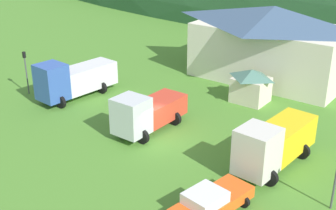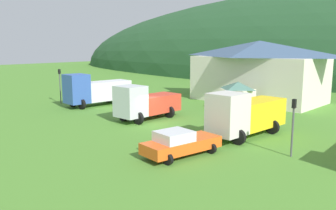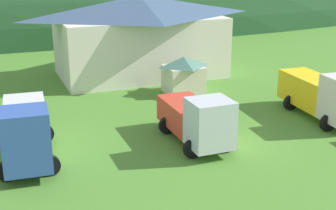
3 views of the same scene
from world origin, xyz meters
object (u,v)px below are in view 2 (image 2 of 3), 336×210
(flatbed_truck_yellow, at_px, (245,114))
(traffic_light_west, at_px, (60,82))
(tow_truck_silver, at_px, (144,102))
(depot_building, at_px, (258,70))
(play_shed_cream, at_px, (238,95))
(traffic_light_east, at_px, (293,121))
(traffic_cone_near_pickup, at_px, (258,128))
(box_truck_blue, at_px, (95,90))
(service_pickup_orange, at_px, (180,143))

(flatbed_truck_yellow, distance_m, traffic_light_west, 23.68)
(tow_truck_silver, distance_m, flatbed_truck_yellow, 9.93)
(depot_building, height_order, play_shed_cream, depot_building)
(play_shed_cream, xyz_separation_m, flatbed_truck_yellow, (6.38, -9.23, 0.24))
(traffic_light_east, relative_size, traffic_cone_near_pickup, 5.74)
(play_shed_cream, distance_m, traffic_light_west, 20.31)
(traffic_light_west, distance_m, traffic_light_east, 28.30)
(box_truck_blue, relative_size, traffic_cone_near_pickup, 12.36)
(depot_building, bearing_deg, box_truck_blue, -126.83)
(box_truck_blue, bearing_deg, service_pickup_orange, 73.54)
(flatbed_truck_yellow, relative_size, service_pickup_orange, 1.38)
(play_shed_cream, height_order, service_pickup_orange, play_shed_cream)
(depot_building, xyz_separation_m, traffic_light_west, (-15.83, -17.50, -1.28))
(play_shed_cream, height_order, traffic_cone_near_pickup, play_shed_cream)
(play_shed_cream, relative_size, service_pickup_orange, 0.58)
(depot_building, xyz_separation_m, service_pickup_orange, (7.33, -22.82, -2.93))
(flatbed_truck_yellow, height_order, traffic_light_west, traffic_light_west)
(play_shed_cream, bearing_deg, tow_truck_silver, -109.03)
(depot_building, xyz_separation_m, play_shed_cream, (1.42, -6.82, -2.22))
(traffic_light_west, bearing_deg, traffic_light_east, -1.43)
(box_truck_blue, height_order, flatbed_truck_yellow, box_truck_blue)
(traffic_cone_near_pickup, bearing_deg, traffic_light_east, -46.13)
(flatbed_truck_yellow, xyz_separation_m, traffic_cone_near_pickup, (-0.61, 3.32, -1.78))
(traffic_light_east, bearing_deg, flatbed_truck_yellow, 155.18)
(box_truck_blue, relative_size, flatbed_truck_yellow, 1.04)
(depot_building, relative_size, play_shed_cream, 4.95)
(traffic_light_east, bearing_deg, play_shed_cream, 134.09)
(tow_truck_silver, bearing_deg, depot_building, 173.31)
(play_shed_cream, height_order, traffic_light_west, traffic_light_west)
(play_shed_cream, height_order, box_truck_blue, box_truck_blue)
(box_truck_blue, bearing_deg, tow_truck_silver, 86.14)
(depot_building, height_order, traffic_light_east, depot_building)
(flatbed_truck_yellow, height_order, service_pickup_orange, flatbed_truck_yellow)
(tow_truck_silver, xyz_separation_m, traffic_light_west, (-13.75, -0.52, 0.86))
(traffic_light_west, bearing_deg, traffic_cone_near_pickup, 11.71)
(depot_building, bearing_deg, tow_truck_silver, -96.98)
(flatbed_truck_yellow, bearing_deg, depot_building, -150.19)
(flatbed_truck_yellow, xyz_separation_m, traffic_light_west, (-23.63, -1.45, 0.70))
(traffic_cone_near_pickup, bearing_deg, tow_truck_silver, -155.38)
(flatbed_truck_yellow, bearing_deg, traffic_light_east, 69.08)
(depot_building, distance_m, tow_truck_silver, 17.24)
(traffic_light_west, bearing_deg, play_shed_cream, 31.76)
(flatbed_truck_yellow, distance_m, service_pickup_orange, 6.84)
(depot_building, distance_m, flatbed_truck_yellow, 17.96)
(box_truck_blue, height_order, traffic_light_west, traffic_light_west)
(tow_truck_silver, bearing_deg, flatbed_truck_yellow, 95.64)
(depot_building, bearing_deg, traffic_light_west, -132.12)
(depot_building, distance_m, traffic_light_west, 23.63)
(service_pickup_orange, height_order, traffic_light_west, traffic_light_west)
(play_shed_cream, xyz_separation_m, service_pickup_orange, (5.91, -16.00, -0.71))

